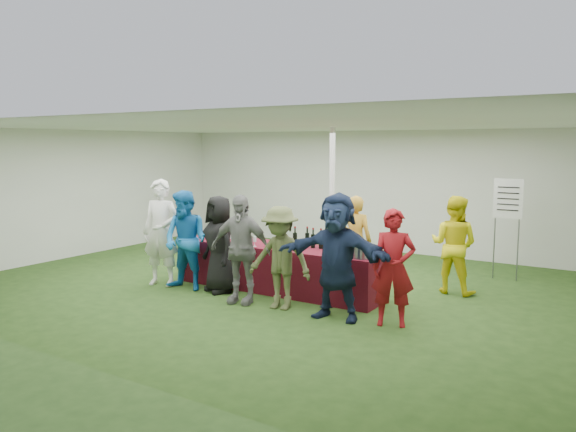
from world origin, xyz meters
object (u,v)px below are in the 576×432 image
Objects in this scene: customer_0 at (161,233)px; customer_5 at (337,256)px; dump_bucket at (361,252)px; staff_back at (454,245)px; staff_pourer at (355,241)px; customer_4 at (280,258)px; serving_table at (278,268)px; customer_3 at (240,249)px; customer_1 at (186,241)px; customer_2 at (219,244)px; wine_list_sign at (508,206)px; customer_6 at (393,268)px.

customer_0 is 1.04× the size of customer_5.
dump_bucket is 1.83m from staff_back.
staff_pourer is 1.02× the size of customer_4.
serving_table is at bearing 33.19° from staff_back.
dump_bucket is 0.15× the size of customer_3.
customer_3 is 1.60m from customer_5.
customer_5 is at bearing -18.12° from customer_0.
serving_table is 2.09m from customer_0.
customer_2 is (0.55, 0.19, -0.04)m from customer_1.
staff_pourer is at bearing 67.46° from customer_2.
customer_0 is 1.20× the size of customer_4.
customer_5 is (1.59, 0.07, 0.05)m from customer_3.
customer_0 is (-4.89, -3.53, -0.41)m from wine_list_sign.
customer_3 is at bearing -157.56° from dump_bucket.
customer_6 is (-0.73, -3.46, -0.53)m from wine_list_sign.
customer_6 is (0.77, 0.14, -0.09)m from customer_5.
customer_0 reaches higher than customer_4.
dump_bucket is 2.96m from customer_1.
wine_list_sign is 1.19× the size of customer_4.
staff_back is at bearing 64.10° from customer_6.
staff_pourer is 0.88× the size of customer_5.
customer_2 is at bearing 33.46° from staff_pourer.
customer_6 is at bearing 119.36° from staff_pourer.
serving_table is 14.13× the size of dump_bucket.
customer_3 is (1.23, -0.13, 0.00)m from customer_1.
customer_5 is (0.91, 0.02, 0.12)m from customer_4.
wine_list_sign is 1.57m from staff_back.
customer_4 is (-1.00, -0.64, -0.08)m from dump_bucket.
staff_pourer is at bearing 103.51° from customer_5.
serving_table is 2.18× the size of customer_1.
customer_3 is at bearing 164.64° from customer_6.
dump_bucket is 0.16× the size of customer_2.
wine_list_sign is 1.15× the size of customer_6.
staff_pourer is at bearing 50.94° from customer_3.
customer_0 is at bearing 22.33° from staff_pourer.
customer_5 is (0.59, -1.82, 0.10)m from staff_pourer.
customer_4 is at bearing 70.49° from staff_pourer.
dump_bucket is at bearing 65.32° from staff_back.
customer_6 is (2.29, -0.70, 0.41)m from serving_table.
customer_5 is 0.79m from customer_6.
serving_table is 1.12m from customer_4.
customer_5 is 1.12× the size of customer_6.
customer_6 is at bearing -16.95° from serving_table.
wine_list_sign is at bearing -149.04° from staff_pourer.
serving_table is 2.43m from customer_6.
customer_5 is (-1.50, -3.60, -0.44)m from wine_list_sign.
customer_3 is (-2.56, -2.30, 0.04)m from staff_back.
staff_back is at bearing -174.88° from staff_pourer.
wine_list_sign is 1.09× the size of customer_1.
customer_4 is at bearing -147.25° from dump_bucket.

